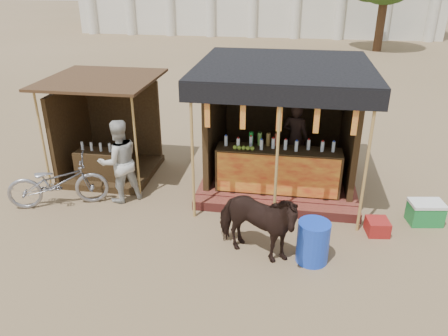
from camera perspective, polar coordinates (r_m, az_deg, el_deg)
ground at (r=7.57m, az=-1.98°, el=-12.67°), size 120.00×120.00×0.00m
main_stall at (r=9.91m, az=7.46°, el=3.42°), size 3.60×3.61×2.78m
secondary_stall at (r=10.79m, az=-15.43°, el=3.52°), size 2.40×2.40×2.38m
cow at (r=7.43m, az=4.18°, el=-7.27°), size 1.73×1.23×1.34m
motorbike at (r=9.71m, az=-20.89°, el=-1.75°), size 2.14×1.39×1.06m
bystander at (r=9.39m, az=-13.54°, el=0.86°), size 1.11×1.08×1.81m
blue_barrel at (r=7.63m, az=11.54°, el=-9.44°), size 0.69×0.69×0.75m
red_crate at (r=8.80m, az=19.39°, el=-7.24°), size 0.45×0.46×0.29m
cooler at (r=9.45m, az=24.81°, el=-5.29°), size 0.70×0.53×0.46m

